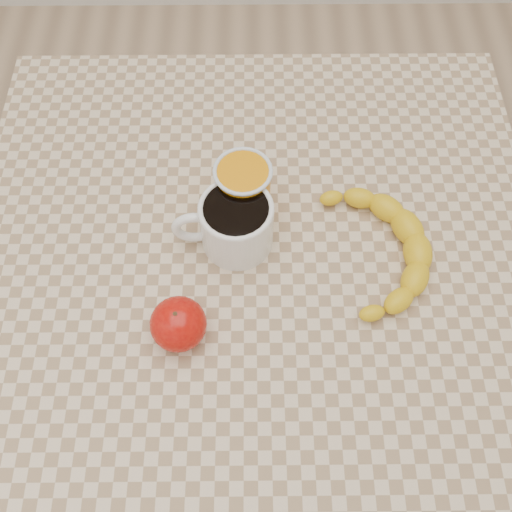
{
  "coord_description": "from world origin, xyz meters",
  "views": [
    {
      "loc": [
        -0.0,
        -0.36,
        1.43
      ],
      "look_at": [
        0.0,
        0.0,
        0.77
      ],
      "focal_mm": 40.0,
      "sensor_mm": 36.0,
      "label": 1
    }
  ],
  "objects_px": {
    "apple": "(178,324)",
    "banana": "(378,249)",
    "coffee_mug": "(235,223)",
    "table": "(256,290)",
    "orange_juice_glass": "(243,190)"
  },
  "relations": [
    {
      "from": "table",
      "to": "orange_juice_glass",
      "type": "xyz_separation_m",
      "value": [
        -0.02,
        0.09,
        0.13
      ]
    },
    {
      "from": "coffee_mug",
      "to": "orange_juice_glass",
      "type": "xyz_separation_m",
      "value": [
        0.01,
        0.05,
        0.0
      ]
    },
    {
      "from": "coffee_mug",
      "to": "apple",
      "type": "relative_size",
      "value": 1.64
    },
    {
      "from": "orange_juice_glass",
      "to": "table",
      "type": "bearing_deg",
      "value": -79.46
    },
    {
      "from": "orange_juice_glass",
      "to": "apple",
      "type": "relative_size",
      "value": 1.08
    },
    {
      "from": "table",
      "to": "orange_juice_glass",
      "type": "height_order",
      "value": "orange_juice_glass"
    },
    {
      "from": "orange_juice_glass",
      "to": "apple",
      "type": "bearing_deg",
      "value": -112.86
    },
    {
      "from": "apple",
      "to": "banana",
      "type": "relative_size",
      "value": 0.34
    },
    {
      "from": "orange_juice_glass",
      "to": "apple",
      "type": "height_order",
      "value": "orange_juice_glass"
    },
    {
      "from": "table",
      "to": "banana",
      "type": "bearing_deg",
      "value": 3.18
    },
    {
      "from": "coffee_mug",
      "to": "orange_juice_glass",
      "type": "relative_size",
      "value": 1.52
    },
    {
      "from": "table",
      "to": "apple",
      "type": "height_order",
      "value": "apple"
    },
    {
      "from": "banana",
      "to": "orange_juice_glass",
      "type": "bearing_deg",
      "value": 153.92
    },
    {
      "from": "coffee_mug",
      "to": "banana",
      "type": "xyz_separation_m",
      "value": [
        0.19,
        -0.03,
        -0.03
      ]
    },
    {
      "from": "coffee_mug",
      "to": "apple",
      "type": "distance_m",
      "value": 0.15
    }
  ]
}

